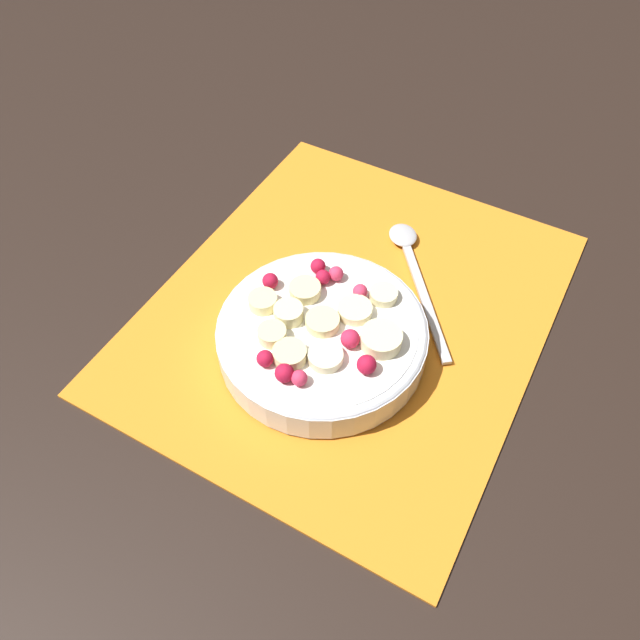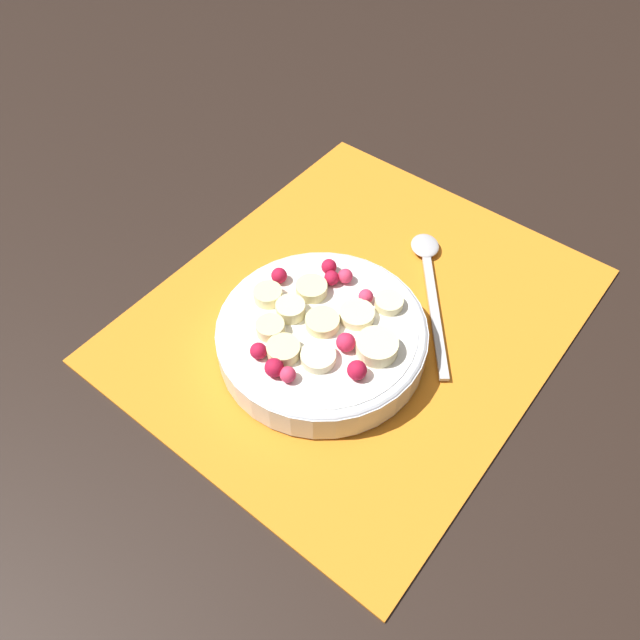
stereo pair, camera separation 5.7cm
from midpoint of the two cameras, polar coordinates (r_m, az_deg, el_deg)
ground_plane at (r=0.63m, az=0.17°, el=0.70°), size 3.00×3.00×0.00m
placemat at (r=0.63m, az=0.17°, el=0.87°), size 0.44×0.37×0.01m
fruit_bowl at (r=0.58m, az=-2.77°, el=-1.40°), size 0.20×0.20×0.05m
spoon at (r=0.67m, az=5.96°, el=5.41°), size 0.16×0.13×0.01m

